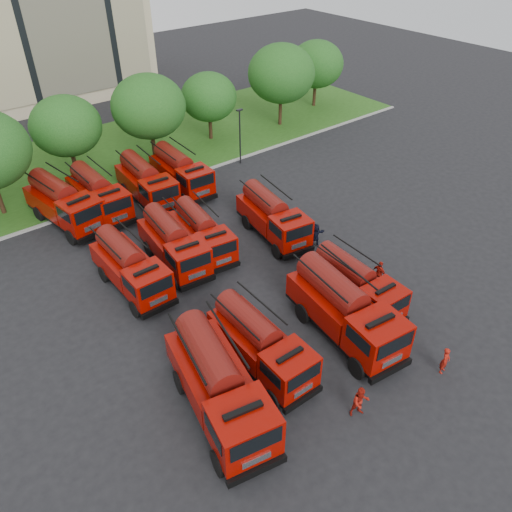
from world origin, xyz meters
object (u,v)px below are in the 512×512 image
(fire_truck_0, at_px, (219,386))
(fire_truck_11, at_px, (181,172))
(fire_truck_2, at_px, (344,310))
(fire_truck_8, at_px, (64,203))
(fire_truck_4, at_px, (130,267))
(fire_truck_10, at_px, (146,182))
(fire_truck_3, at_px, (356,284))
(firefighter_3, at_px, (339,270))
(fire_truck_5, at_px, (173,243))
(fire_truck_7, at_px, (273,217))
(fire_truck_1, at_px, (260,344))
(fire_truck_9, at_px, (98,194))
(firefighter_0, at_px, (442,371))
(firefighter_5, at_px, (315,245))
(firefighter_4, at_px, (186,334))
(firefighter_1, at_px, (358,414))
(fire_truck_6, at_px, (202,233))
(firefighter_2, at_px, (377,284))

(fire_truck_0, distance_m, fire_truck_11, 22.88)
(fire_truck_2, bearing_deg, fire_truck_8, 117.56)
(fire_truck_4, distance_m, fire_truck_10, 11.13)
(fire_truck_0, distance_m, fire_truck_10, 21.64)
(fire_truck_3, relative_size, firefighter_3, 3.92)
(fire_truck_5, bearing_deg, fire_truck_7, -5.94)
(fire_truck_2, xyz_separation_m, firefighter_3, (4.22, 4.22, -1.80))
(fire_truck_1, distance_m, fire_truck_9, 19.96)
(fire_truck_3, height_order, fire_truck_4, fire_truck_4)
(fire_truck_10, bearing_deg, fire_truck_1, -97.61)
(fire_truck_2, bearing_deg, fire_truck_5, 116.01)
(firefighter_0, bearing_deg, firefighter_3, 62.78)
(fire_truck_8, bearing_deg, fire_truck_4, -96.67)
(fire_truck_1, xyz_separation_m, firefighter_5, (10.08, 6.25, -1.57))
(fire_truck_3, height_order, fire_truck_11, fire_truck_11)
(fire_truck_1, height_order, fire_truck_11, fire_truck_11)
(fire_truck_8, xyz_separation_m, firefighter_3, (11.85, -16.93, -1.75))
(fire_truck_8, height_order, firefighter_0, fire_truck_8)
(firefighter_3, bearing_deg, fire_truck_4, -46.01)
(fire_truck_0, bearing_deg, firefighter_4, 86.89)
(firefighter_0, relative_size, firefighter_4, 1.03)
(fire_truck_3, xyz_separation_m, fire_truck_7, (0.93, 8.80, 0.12))
(fire_truck_4, height_order, firefighter_1, fire_truck_4)
(fire_truck_6, bearing_deg, firefighter_1, -88.14)
(fire_truck_9, xyz_separation_m, firefighter_3, (9.19, -16.81, -1.65))
(fire_truck_1, relative_size, firefighter_2, 3.92)
(fire_truck_5, distance_m, fire_truck_8, 10.12)
(fire_truck_9, bearing_deg, fire_truck_5, -83.48)
(fire_truck_10, bearing_deg, firefighter_1, -91.16)
(fire_truck_3, bearing_deg, firefighter_2, 8.20)
(fire_truck_3, bearing_deg, fire_truck_7, 87.08)
(firefighter_2, distance_m, firefighter_4, 12.63)
(fire_truck_4, bearing_deg, firefighter_1, -75.69)
(fire_truck_3, relative_size, fire_truck_8, 0.83)
(fire_truck_8, xyz_separation_m, firefighter_5, (12.63, -13.82, -1.75))
(fire_truck_3, height_order, fire_truck_7, fire_truck_7)
(fire_truck_11, relative_size, firefighter_3, 4.29)
(fire_truck_5, bearing_deg, fire_truck_1, -90.24)
(fire_truck_6, distance_m, firefighter_4, 8.41)
(fire_truck_1, bearing_deg, fire_truck_2, -10.48)
(fire_truck_10, bearing_deg, fire_truck_11, 3.19)
(firefighter_3, relative_size, firefighter_5, 0.97)
(fire_truck_3, relative_size, firefighter_4, 4.16)
(firefighter_5, bearing_deg, firefighter_1, 69.14)
(fire_truck_9, xyz_separation_m, firefighter_0, (7.08, -26.30, -1.65))
(fire_truck_7, height_order, fire_truck_10, fire_truck_10)
(fire_truck_5, xyz_separation_m, fire_truck_7, (7.32, -1.57, 0.01))
(fire_truck_4, xyz_separation_m, fire_truck_7, (10.76, -0.95, 0.01))
(fire_truck_3, bearing_deg, fire_truck_9, 113.92)
(fire_truck_2, relative_size, fire_truck_8, 1.02)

